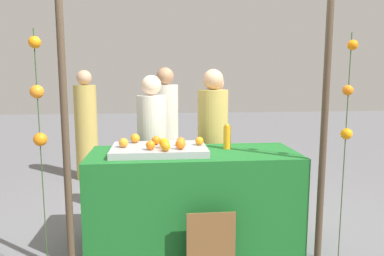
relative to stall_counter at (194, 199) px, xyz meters
name	(u,v)px	position (x,y,z in m)	size (l,w,h in m)	color
ground_plane	(194,245)	(0.00, 0.00, -0.45)	(24.00, 24.00, 0.00)	slate
stall_counter	(194,199)	(0.00, 0.00, 0.00)	(1.89, 0.77, 0.89)	#196023
orange_tray	(159,150)	(-0.31, 0.00, 0.48)	(0.85, 0.56, 0.06)	#9EA0A5
orange_0	(156,140)	(-0.34, 0.08, 0.55)	(0.08, 0.08, 0.08)	orange
orange_1	(124,143)	(-0.63, -0.02, 0.55)	(0.08, 0.08, 0.08)	orange
orange_2	(151,145)	(-0.39, -0.16, 0.55)	(0.08, 0.08, 0.08)	orange
orange_3	(180,144)	(-0.13, -0.15, 0.55)	(0.09, 0.09, 0.09)	orange
orange_4	(164,143)	(-0.27, -0.09, 0.55)	(0.09, 0.09, 0.09)	orange
orange_5	(181,142)	(-0.12, 0.01, 0.55)	(0.08, 0.08, 0.08)	orange
orange_6	(135,138)	(-0.54, 0.19, 0.55)	(0.09, 0.09, 0.09)	orange
orange_7	(166,147)	(-0.26, -0.22, 0.55)	(0.08, 0.08, 0.08)	orange
orange_8	(199,141)	(0.05, 0.02, 0.55)	(0.08, 0.08, 0.08)	orange
juice_bottle	(227,137)	(0.33, 0.12, 0.56)	(0.07, 0.07, 0.24)	orange
chalkboard_sign	(211,244)	(0.09, -0.51, -0.20)	(0.39, 0.03, 0.53)	brown
vendor_left	(152,154)	(-0.38, 0.69, 0.29)	(0.32, 0.32, 1.59)	beige
vendor_right	(213,150)	(0.28, 0.68, 0.32)	(0.33, 0.33, 1.65)	tan
crowd_person_0	(86,129)	(-1.40, 2.40, 0.33)	(0.33, 0.33, 1.66)	tan
crowd_person_1	(215,140)	(0.44, 1.44, 0.29)	(0.32, 0.32, 1.59)	tan
crowd_person_2	(166,135)	(-0.21, 1.64, 0.34)	(0.34, 0.34, 1.69)	beige
canopy_post_left	(66,141)	(-1.02, -0.42, 0.64)	(0.06, 0.06, 2.18)	#473828
canopy_post_right	(324,137)	(1.02, -0.42, 0.64)	(0.06, 0.06, 2.18)	#473828
garland_strand_left	(38,100)	(-1.20, -0.48, 0.96)	(0.11, 0.11, 1.92)	#2D4C23
garland_strand_right	(348,100)	(1.20, -0.46, 0.95)	(0.10, 0.09, 1.92)	#2D4C23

